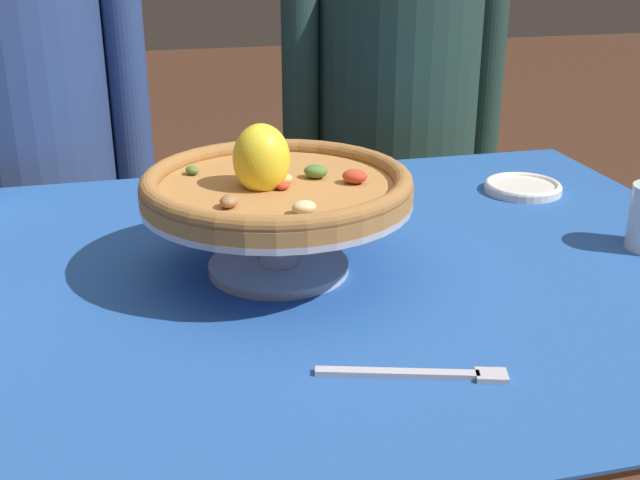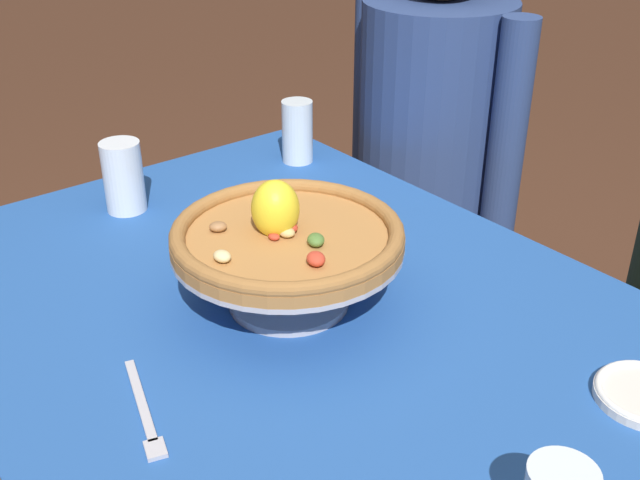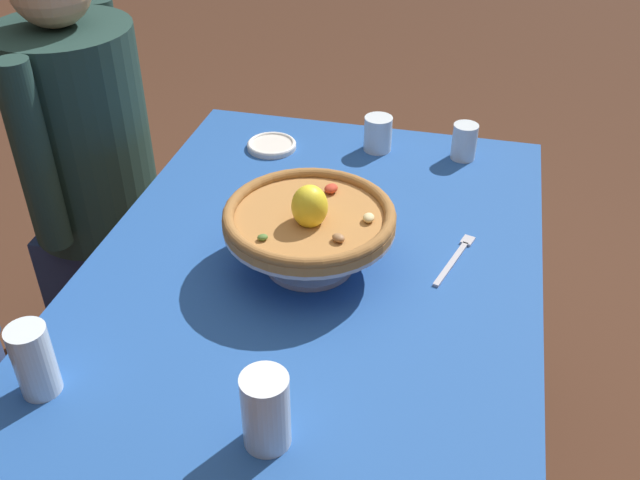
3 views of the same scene
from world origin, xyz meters
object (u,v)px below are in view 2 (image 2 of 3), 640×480
object	(u,v)px
pizza	(286,233)
water_glass_side_left	(124,181)
diner_left	(428,183)
dinner_fork	(144,413)
water_glass_back_left	(297,135)
pizza_stand	(288,265)

from	to	relation	value
pizza	water_glass_side_left	distance (m)	0.46
diner_left	water_glass_side_left	bearing A→B (deg)	-95.33
dinner_fork	diner_left	world-z (taller)	diner_left
water_glass_side_left	water_glass_back_left	distance (m)	0.40
pizza	water_glass_back_left	size ratio (longest dim) A/B	2.56
water_glass_side_left	water_glass_back_left	world-z (taller)	water_glass_side_left
pizza	dinner_fork	world-z (taller)	pizza
water_glass_back_left	dinner_fork	world-z (taller)	water_glass_back_left
pizza_stand	water_glass_back_left	size ratio (longest dim) A/B	2.57
water_glass_back_left	water_glass_side_left	bearing A→B (deg)	-91.77
pizza	dinner_fork	xyz separation A→B (m)	(0.09, -0.29, -0.12)
pizza	pizza_stand	bearing A→B (deg)	32.89
dinner_fork	diner_left	bearing A→B (deg)	115.41
pizza	dinner_fork	bearing A→B (deg)	-72.29
pizza_stand	dinner_fork	world-z (taller)	pizza_stand
diner_left	dinner_fork	bearing A→B (deg)	-64.59
pizza	dinner_fork	distance (m)	0.33
water_glass_side_left	diner_left	size ratio (longest dim) A/B	0.11
water_glass_back_left	diner_left	xyz separation A→B (m)	(0.06, 0.36, -0.19)
dinner_fork	pizza_stand	bearing A→B (deg)	107.40
pizza	water_glass_back_left	world-z (taller)	pizza
pizza_stand	water_glass_side_left	size ratio (longest dim) A/B	2.54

